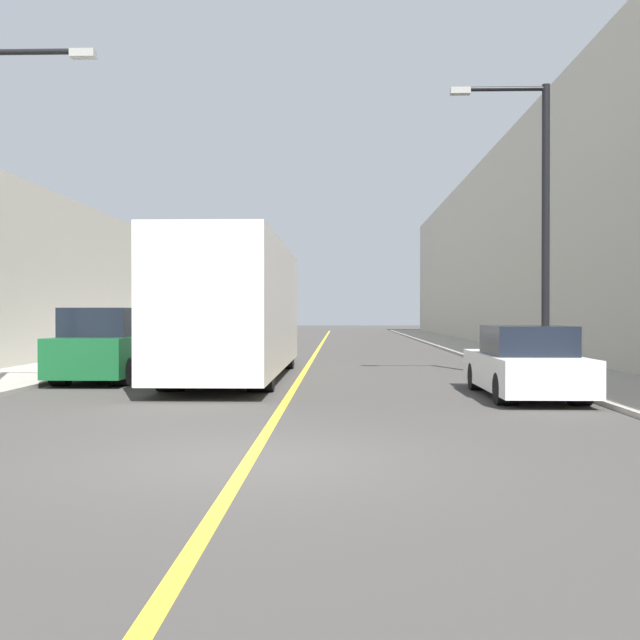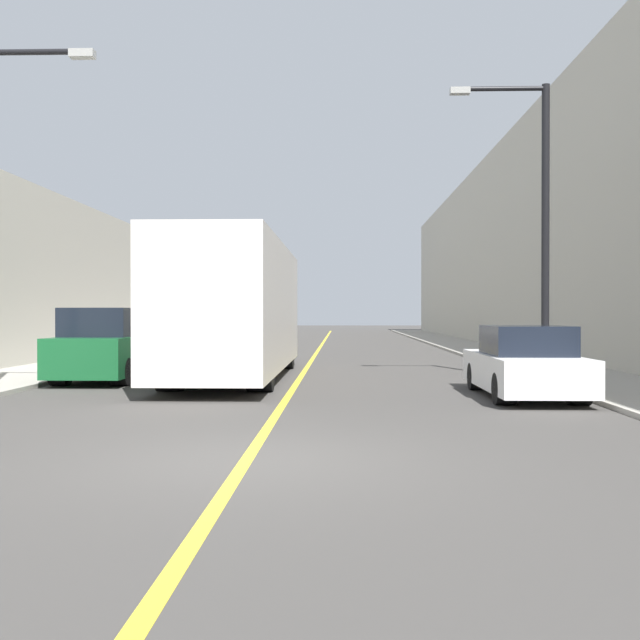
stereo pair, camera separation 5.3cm
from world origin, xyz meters
TOP-DOWN VIEW (x-y plane):
  - ground_plane at (0.00, 0.00)m, footprint 200.00×200.00m
  - sidewalk_left at (-7.51, 30.00)m, footprint 3.02×72.00m
  - sidewalk_right at (7.51, 30.00)m, footprint 3.02×72.00m
  - building_row_left at (-11.02, 30.00)m, footprint 4.00×72.00m
  - building_row_right at (11.02, 30.00)m, footprint 4.00×72.00m
  - road_center_line at (0.00, 30.00)m, footprint 0.16×72.00m
  - bus at (-1.70, 11.26)m, footprint 2.59×11.14m
  - parked_suv_left at (-4.93, 10.36)m, footprint 1.88×4.51m
  - car_right_near at (4.93, 6.87)m, footprint 1.78×4.55m
  - street_lamp_right at (6.08, 10.39)m, footprint 2.52×0.24m

SIDE VIEW (x-z plane):
  - ground_plane at x=0.00m, z-range 0.00..0.00m
  - road_center_line at x=0.00m, z-range 0.00..0.01m
  - sidewalk_left at x=-7.51m, z-range 0.00..0.10m
  - sidewalk_right at x=7.51m, z-range 0.00..0.10m
  - car_right_near at x=4.93m, z-range -0.07..1.42m
  - parked_suv_left at x=-4.93m, z-range -0.07..1.81m
  - bus at x=-1.70m, z-range 0.11..3.69m
  - building_row_left at x=-11.02m, z-range 0.00..6.04m
  - street_lamp_right at x=6.08m, z-range 0.62..8.08m
  - building_row_right at x=11.02m, z-range 0.00..10.39m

